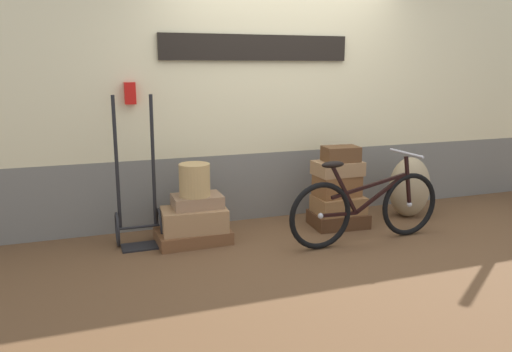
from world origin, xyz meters
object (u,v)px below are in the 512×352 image
Objects in this scene: suitcase_3 at (338,219)px; suitcase_4 at (338,204)px; suitcase_6 at (338,168)px; bicycle at (366,207)px; luggage_trolley at (138,212)px; suitcase_0 at (193,236)px; suitcase_2 at (197,201)px; wicker_basket at (195,180)px; burlap_sack at (409,187)px; suitcase_5 at (337,186)px; suitcase_7 at (341,154)px; suitcase_1 at (194,219)px.

suitcase_4 is (-0.00, -0.00, 0.16)m from suitcase_3.
suitcase_6 is 0.29× the size of bicycle.
luggage_trolley reaches higher than suitcase_4.
suitcase_0 is at bearing -177.65° from suitcase_3.
luggage_trolley is (-0.53, 0.09, -0.08)m from suitcase_2.
wicker_basket reaches higher than suitcase_4.
suitcase_6 is 0.59m from bicycle.
burlap_sack is at bearing -0.21° from suitcase_2.
suitcase_5 is at bearing 146.99° from suitcase_3.
suitcase_7 is at bearing 13.38° from suitcase_5.
suitcase_7 is 0.25× the size of luggage_trolley.
suitcase_6 is at bearing 0.04° from wicker_basket.
bicycle is at bearing -15.02° from suitcase_1.
suitcase_7 is 2.05m from luggage_trolley.
wicker_basket is 2.36m from burlap_sack.
suitcase_6 is 0.71× the size of burlap_sack.
bicycle is at bearing -17.69° from luggage_trolley.
suitcase_0 is at bearing 177.77° from suitcase_6.
suitcase_1 is 1.50m from suitcase_3.
suitcase_7 reaches higher than suitcase_0.
suitcase_5 is at bearing -1.34° from suitcase_2.
wicker_basket is 1.59m from bicycle.
suitcase_2 is 1.48m from suitcase_3.
suitcase_3 is 0.53m from suitcase_6.
burlap_sack is (0.86, 0.02, -0.42)m from suitcase_7.
suitcase_4 is at bearing 3.23° from suitcase_1.
suitcase_2 is at bearing 39.20° from wicker_basket.
suitcase_2 is at bearing 177.78° from suitcase_4.
suitcase_4 is at bearing -125.35° from suitcase_3.
bicycle is (1.99, -0.63, 0.03)m from luggage_trolley.
luggage_trolley reaches higher than suitcase_0.
bicycle reaches higher than burlap_sack.
suitcase_0 is 1.91× the size of suitcase_7.
suitcase_2 is 0.54m from luggage_trolley.
bicycle reaches higher than suitcase_1.
bicycle reaches higher than suitcase_0.
wicker_basket is (-1.47, 0.03, 0.36)m from suitcase_4.
suitcase_3 is at bearing -41.40° from suitcase_5.
luggage_trolley is at bearing 167.73° from wicker_basket.
suitcase_5 is at bearing -0.42° from wicker_basket.
suitcase_2 is at bearing 10.76° from suitcase_0.
bicycle is at bearing -148.12° from burlap_sack.
luggage_trolley reaches higher than suitcase_7.
suitcase_4 is 1.12× the size of suitcase_5.
burlap_sack is 0.41× the size of bicycle.
bicycle reaches higher than suitcase_5.
burlap_sack is (0.90, 0.03, -0.09)m from suitcase_5.
suitcase_2 is 0.82× the size of suitcase_3.
suitcase_5 is at bearing 127.44° from suitcase_4.
bicycle is (0.03, -0.51, -0.09)m from suitcase_5.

